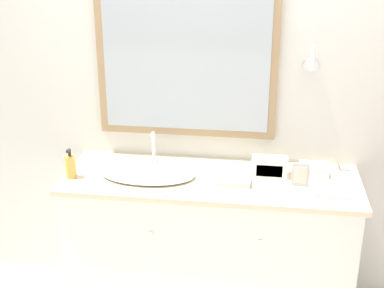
% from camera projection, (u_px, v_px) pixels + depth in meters
% --- Properties ---
extents(wall_back, '(8.00, 0.18, 2.55)m').
position_uv_depth(wall_back, '(216.00, 100.00, 3.21)').
color(wall_back, silver).
rests_on(wall_back, ground_plane).
extents(vanity_counter, '(1.69, 0.59, 0.92)m').
position_uv_depth(vanity_counter, '(210.00, 246.00, 3.22)').
color(vanity_counter, white).
rests_on(vanity_counter, ground_plane).
extents(sink_basin, '(0.55, 0.37, 0.21)m').
position_uv_depth(sink_basin, '(148.00, 172.00, 3.07)').
color(sink_basin, white).
rests_on(sink_basin, vanity_counter).
extents(soap_bottle, '(0.06, 0.06, 0.18)m').
position_uv_depth(soap_bottle, '(71.00, 166.00, 3.03)').
color(soap_bottle, gold).
rests_on(soap_bottle, vanity_counter).
extents(appliance_box, '(0.20, 0.12, 0.10)m').
position_uv_depth(appliance_box, '(269.00, 167.00, 3.06)').
color(appliance_box, white).
rests_on(appliance_box, vanity_counter).
extents(picture_frame, '(0.10, 0.01, 0.14)m').
position_uv_depth(picture_frame, '(300.00, 175.00, 2.92)').
color(picture_frame, '#B2B2B7').
rests_on(picture_frame, vanity_counter).
extents(hand_towel_near_sink, '(0.16, 0.14, 0.05)m').
position_uv_depth(hand_towel_near_sink, '(314.00, 169.00, 3.09)').
color(hand_towel_near_sink, white).
rests_on(hand_towel_near_sink, vanity_counter).
extents(hand_towel_far_corner, '(0.18, 0.12, 0.03)m').
position_uv_depth(hand_towel_far_corner, '(234.00, 181.00, 2.97)').
color(hand_towel_far_corner, silver).
rests_on(hand_towel_far_corner, vanity_counter).
extents(metal_tray, '(0.19, 0.13, 0.01)m').
position_uv_depth(metal_tray, '(331.00, 192.00, 2.87)').
color(metal_tray, '#ADADB2').
rests_on(metal_tray, vanity_counter).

